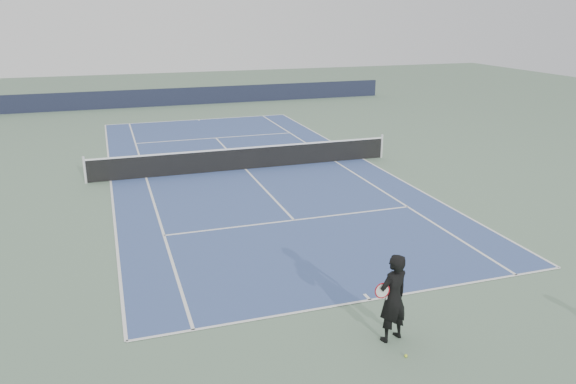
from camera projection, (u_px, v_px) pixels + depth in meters
name	position (u px, v px, depth m)	size (l,w,h in m)	color
ground	(245.00, 169.00, 23.79)	(80.00, 80.00, 0.00)	slate
court_surface	(245.00, 169.00, 23.78)	(10.97, 23.77, 0.01)	#384E85
tennis_net	(245.00, 158.00, 23.63)	(12.90, 0.10, 1.07)	silver
windscreen_far	(184.00, 96.00, 39.76)	(30.00, 0.25, 1.20)	black
tennis_player	(393.00, 298.00, 11.23)	(0.86, 0.69, 1.89)	black
tennis_ball	(406.00, 356.00, 10.91)	(0.06, 0.06, 0.06)	#CCE42E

